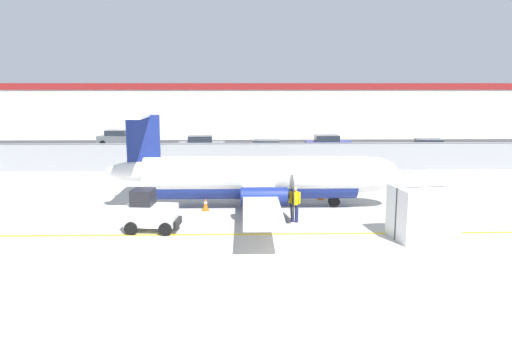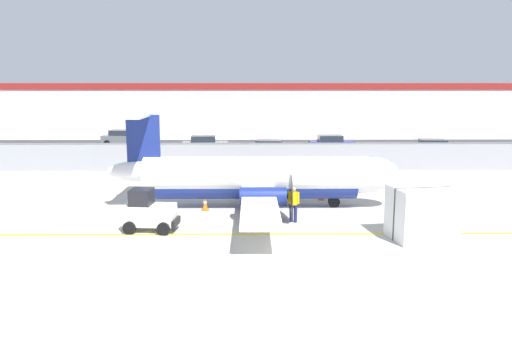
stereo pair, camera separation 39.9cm
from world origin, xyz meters
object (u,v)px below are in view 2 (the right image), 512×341
Objects in this scene: traffic_cone_far_right at (321,194)px; parked_car_3 at (331,144)px; parked_car_1 at (205,144)px; parked_car_4 at (431,149)px; traffic_cone_far_left at (249,202)px; ground_crew_worker at (294,202)px; commuter_airplane at (261,178)px; cargo_container at (421,213)px; traffic_cone_near_left at (205,204)px; parked_car_2 at (268,149)px; traffic_cone_near_right at (392,209)px; parked_car_0 at (123,138)px; baggage_tug at (149,212)px.

traffic_cone_far_right is 0.15× the size of parked_car_3.
parked_car_1 is 20.12m from parked_car_4.
ground_crew_worker is at bearing -53.35° from traffic_cone_far_left.
commuter_airplane is 8.53m from cargo_container.
cargo_container is 10.66m from traffic_cone_near_left.
traffic_cone_near_left is at bearing 85.28° from parked_car_2.
commuter_airplane reaches higher than traffic_cone_near_right.
traffic_cone_far_right is at bearing 107.16° from parked_car_2.
parked_car_3 reaches higher than traffic_cone_near_left.
parked_car_0 is at bearing 118.00° from commuter_airplane.
parked_car_1 is (0.22, 24.54, 0.04)m from baggage_tug.
traffic_cone_near_left is 1.00× the size of traffic_cone_far_right.
baggage_tug is 3.80× the size of traffic_cone_near_right.
traffic_cone_far_left is 0.15× the size of parked_car_2.
parked_car_0 is (-20.32, 27.91, 0.58)m from traffic_cone_near_right.
ground_crew_worker is 32.92m from parked_car_0.
traffic_cone_near_left is (-9.43, 4.90, -0.79)m from cargo_container.
parked_car_2 is (-5.53, 18.30, 0.58)m from traffic_cone_near_right.
ground_crew_worker is 0.64× the size of cargo_container.
parked_car_2 is at bearing 22.44° from ground_crew_worker.
cargo_container reaches higher than parked_car_1.
parked_car_3 is at bearing -139.05° from parked_car_2.
cargo_container is 37.76m from parked_car_0.
cargo_container is at bearing -88.43° from traffic_cone_near_right.
traffic_cone_near_left is (-2.90, -0.56, -1.29)m from commuter_airplane.
traffic_cone_near_left is 0.15× the size of parked_car_3.
commuter_airplane reaches higher than parked_car_0.
baggage_tug is 6.06m from traffic_cone_far_left.
cargo_container reaches higher than parked_car_0.
baggage_tug is 31.71m from parked_car_0.
parked_car_0 is at bearing 126.05° from traffic_cone_near_right.
commuter_airplane reaches higher than traffic_cone_far_left.
parked_car_2 reaches higher than traffic_cone_far_right.
commuter_airplane is 9.41× the size of ground_crew_worker.
cargo_container is 0.61× the size of parked_car_4.
parked_car_4 is at bearing 47.56° from traffic_cone_far_left.
parked_car_4 is (11.65, 15.43, 0.58)m from traffic_cone_far_right.
parked_car_2 is 1.00× the size of parked_car_4.
traffic_cone_far_right is at bearing -69.09° from parked_car_1.
parked_car_4 is (15.70, 17.17, 0.58)m from traffic_cone_far_left.
commuter_airplane is 16.74m from parked_car_2.
commuter_airplane is 6.00× the size of cargo_container.
commuter_airplane is 25.01× the size of traffic_cone_far_left.
traffic_cone_far_left is at bearing 134.33° from cargo_container.
parked_car_3 reaches higher than traffic_cone_far_right.
parked_car_4 is (20.08, 21.32, 0.04)m from baggage_tug.
commuter_airplane is 22.84m from parked_car_4.
parked_car_4 is at bearing -170.38° from parked_car_2.
parked_car_4 is at bearing 52.52° from baggage_tug.
ground_crew_worker is 5.17m from traffic_cone_near_right.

